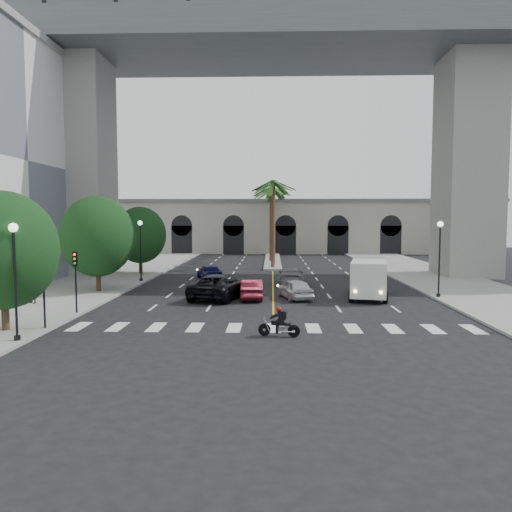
{
  "coord_description": "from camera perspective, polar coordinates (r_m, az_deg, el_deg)",
  "views": [
    {
      "loc": [
        -0.1,
        -26.44,
        5.57
      ],
      "look_at": [
        -1.13,
        6.0,
        3.09
      ],
      "focal_mm": 35.0,
      "sensor_mm": 36.0,
      "label": 1
    }
  ],
  "objects": [
    {
      "name": "palm_a",
      "position": [
        54.55,
        1.94,
        8.07
      ],
      "size": [
        3.2,
        3.2,
        10.3
      ],
      "color": "#47331E",
      "rests_on": "ground"
    },
    {
      "name": "car_d",
      "position": [
        41.46,
        4.03,
        -2.32
      ],
      "size": [
        2.41,
        5.27,
        1.5
      ],
      "primitive_type": "imported",
      "rotation": [
        0.0,
        0.0,
        3.08
      ],
      "color": "slate",
      "rests_on": "ground"
    },
    {
      "name": "car_e",
      "position": [
        45.85,
        -5.35,
        -1.78
      ],
      "size": [
        2.99,
        4.27,
        1.35
      ],
      "primitive_type": "imported",
      "rotation": [
        0.0,
        0.0,
        3.54
      ],
      "color": "#111251",
      "rests_on": "ground"
    },
    {
      "name": "street_tree_far",
      "position": [
        50.16,
        -13.09,
        2.34
      ],
      "size": [
        5.04,
        5.04,
        6.68
      ],
      "color": "#382616",
      "rests_on": "ground"
    },
    {
      "name": "traffic_signal_far",
      "position": [
        30.26,
        -19.92,
        -1.7
      ],
      "size": [
        0.25,
        0.18,
        3.65
      ],
      "color": "black",
      "rests_on": "ground"
    },
    {
      "name": "lamp_post_left_far",
      "position": [
        43.98,
        -13.07,
        1.19
      ],
      "size": [
        0.4,
        0.4,
        5.35
      ],
      "color": "black",
      "rests_on": "ground"
    },
    {
      "name": "pedestrian_a",
      "position": [
        34.88,
        -25.35,
        -3.64
      ],
      "size": [
        0.71,
        0.64,
        1.63
      ],
      "primitive_type": "imported",
      "rotation": [
        0.0,
        0.0,
        0.52
      ],
      "color": "black",
      "rests_on": "sidewalk_left"
    },
    {
      "name": "motorcycle_rider",
      "position": [
        23.64,
        2.8,
        -7.65
      ],
      "size": [
        1.97,
        0.59,
        1.43
      ],
      "rotation": [
        0.0,
        0.0,
        -0.19
      ],
      "color": "black",
      "rests_on": "ground"
    },
    {
      "name": "car_c",
      "position": [
        34.69,
        -4.2,
        -3.46
      ],
      "size": [
        4.21,
        6.65,
        1.71
      ],
      "primitive_type": "imported",
      "rotation": [
        0.0,
        0.0,
        2.9
      ],
      "color": "black",
      "rests_on": "ground"
    },
    {
      "name": "ground",
      "position": [
        27.02,
        2.01,
        -7.53
      ],
      "size": [
        140.0,
        140.0,
        0.0
      ],
      "primitive_type": "plane",
      "color": "black",
      "rests_on": "ground"
    },
    {
      "name": "car_a",
      "position": [
        34.56,
        4.5,
        -3.77
      ],
      "size": [
        2.65,
        4.31,
        1.37
      ],
      "primitive_type": "imported",
      "rotation": [
        0.0,
        0.0,
        3.42
      ],
      "color": "silver",
      "rests_on": "ground"
    },
    {
      "name": "traffic_signal_near",
      "position": [
        26.61,
        -23.11,
        -2.58
      ],
      "size": [
        0.25,
        0.18,
        3.65
      ],
      "color": "black",
      "rests_on": "ground"
    },
    {
      "name": "pier_building",
      "position": [
        81.45,
        1.9,
        3.44
      ],
      "size": [
        71.0,
        10.5,
        8.5
      ],
      "color": "#B1AB9F",
      "rests_on": "ground"
    },
    {
      "name": "palm_e",
      "position": [
        70.53,
        1.84,
        7.3
      ],
      "size": [
        3.2,
        3.2,
        10.4
      ],
      "color": "#47331E",
      "rests_on": "ground"
    },
    {
      "name": "cargo_van",
      "position": [
        35.68,
        12.77,
        -2.34
      ],
      "size": [
        3.5,
        6.53,
        2.64
      ],
      "rotation": [
        0.0,
        0.0,
        -0.2
      ],
      "color": "silver",
      "rests_on": "ground"
    },
    {
      "name": "palm_b",
      "position": [
        58.56,
        2.04,
        8.08
      ],
      "size": [
        3.2,
        3.2,
        10.6
      ],
      "color": "#47331E",
      "rests_on": "ground"
    },
    {
      "name": "palm_d",
      "position": [
        66.57,
        2.06,
        7.87
      ],
      "size": [
        3.2,
        3.2,
        10.9
      ],
      "color": "#47331E",
      "rests_on": "ground"
    },
    {
      "name": "street_tree_near",
      "position": [
        26.8,
        -26.96,
        0.59
      ],
      "size": [
        5.2,
        5.2,
        6.89
      ],
      "color": "#382616",
      "rests_on": "ground"
    },
    {
      "name": "palm_f",
      "position": [
        74.54,
        2.07,
        7.36
      ],
      "size": [
        3.2,
        3.2,
        10.7
      ],
      "color": "#47331E",
      "rests_on": "ground"
    },
    {
      "name": "palm_c",
      "position": [
        62.53,
        1.74,
        7.43
      ],
      "size": [
        3.2,
        3.2,
        10.1
      ],
      "color": "#47331E",
      "rests_on": "ground"
    },
    {
      "name": "sidewalk_right",
      "position": [
        44.44,
        21.7,
        -3.05
      ],
      "size": [
        8.0,
        100.0,
        0.15
      ],
      "primitive_type": "cube",
      "color": "gray",
      "rests_on": "ground"
    },
    {
      "name": "median",
      "position": [
        64.67,
        1.91,
        -0.49
      ],
      "size": [
        2.0,
        24.0,
        0.2
      ],
      "primitive_type": "cube",
      "color": "gray",
      "rests_on": "ground"
    },
    {
      "name": "street_tree_mid",
      "position": [
        38.68,
        -17.67,
        2.15
      ],
      "size": [
        5.44,
        5.44,
        7.21
      ],
      "color": "#382616",
      "rests_on": "ground"
    },
    {
      "name": "sidewalk_left",
      "position": [
        44.38,
        -17.83,
        -2.96
      ],
      "size": [
        8.0,
        100.0,
        0.15
      ],
      "primitive_type": "cube",
      "color": "gray",
      "rests_on": "ground"
    },
    {
      "name": "pedestrian_b",
      "position": [
        34.69,
        -24.24,
        -3.57
      ],
      "size": [
        1.05,
        0.97,
        1.72
      ],
      "primitive_type": "imported",
      "rotation": [
        0.0,
        0.0,
        -0.51
      ],
      "color": "black",
      "rests_on": "sidewalk_left"
    },
    {
      "name": "car_b",
      "position": [
        34.38,
        -0.53,
        -3.8
      ],
      "size": [
        1.67,
        4.24,
        1.37
      ],
      "primitive_type": "imported",
      "rotation": [
        0.0,
        0.0,
        3.19
      ],
      "color": "#53101C",
      "rests_on": "ground"
    },
    {
      "name": "bridge",
      "position": [
        50.26,
        6.12,
        19.26
      ],
      "size": [
        75.0,
        13.0,
        26.0
      ],
      "color": "gray",
      "rests_on": "ground"
    },
    {
      "name": "lamp_post_right",
      "position": [
        36.38,
        20.25,
        0.4
      ],
      "size": [
        0.4,
        0.4,
        5.35
      ],
      "color": "black",
      "rests_on": "ground"
    },
    {
      "name": "lamp_post_left_near",
      "position": [
        24.35,
        -25.85,
        -1.6
      ],
      "size": [
        0.4,
        0.4,
        5.35
      ],
      "color": "black",
      "rests_on": "ground"
    }
  ]
}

